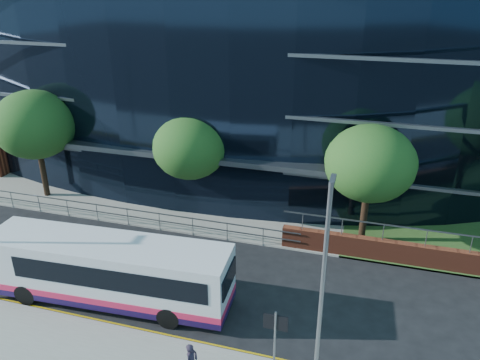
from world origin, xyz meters
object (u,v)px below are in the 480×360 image
(tree_far_b, at_px, (190,148))
(streetlight_east, at_px, (322,294))
(tree_far_c, at_px, (370,163))
(tree_far_a, at_px, (35,125))
(street_sign, at_px, (275,331))
(city_bus, at_px, (111,271))

(tree_far_b, xyz_separation_m, streetlight_east, (9.00, -11.67, 0.23))
(tree_far_b, height_order, tree_far_c, tree_far_c)
(tree_far_b, bearing_deg, tree_far_a, -177.14)
(tree_far_a, relative_size, tree_far_b, 1.15)
(street_sign, distance_m, tree_far_a, 20.63)
(street_sign, height_order, city_bus, street_sign)
(tree_far_a, relative_size, streetlight_east, 0.87)
(tree_far_c, height_order, city_bus, tree_far_c)
(tree_far_c, height_order, streetlight_east, streetlight_east)
(tree_far_a, distance_m, city_bus, 13.20)
(tree_far_a, height_order, tree_far_b, tree_far_a)
(tree_far_c, relative_size, streetlight_east, 0.81)
(tree_far_c, bearing_deg, city_bus, -141.14)
(tree_far_b, distance_m, city_bus, 9.17)
(street_sign, relative_size, tree_far_a, 0.40)
(street_sign, bearing_deg, city_bus, 163.43)
(tree_far_b, relative_size, city_bus, 0.55)
(city_bus, bearing_deg, tree_far_b, 85.07)
(tree_far_b, bearing_deg, city_bus, -91.76)
(tree_far_c, relative_size, city_bus, 0.60)
(tree_far_a, xyz_separation_m, tree_far_c, (20.00, 0.00, -0.33))
(street_sign, distance_m, city_bus, 8.13)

